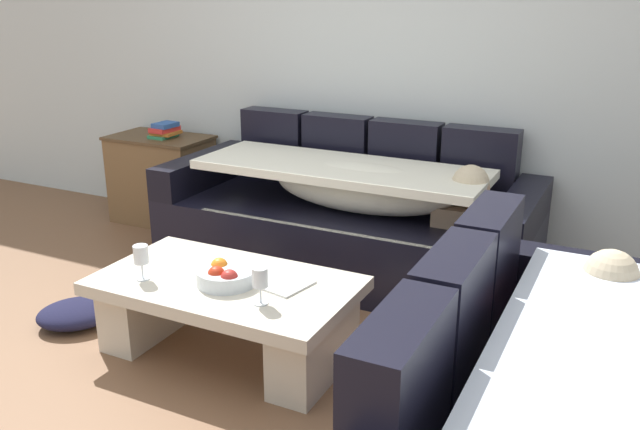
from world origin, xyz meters
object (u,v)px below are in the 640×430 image
open_magazine (278,282)px  book_stack_on_cabinet (165,130)px  wine_glass_near_right (260,279)px  fruit_bowl (226,275)px  crumpled_garment (77,313)px  couch_along_wall (351,218)px  wine_glass_near_left (141,256)px  side_cabinet (162,179)px  coffee_table (227,307)px

open_magazine → book_stack_on_cabinet: book_stack_on_cabinet is taller
wine_glass_near_right → book_stack_on_cabinet: size_ratio=0.79×
fruit_bowl → wine_glass_near_right: bearing=-23.5°
wine_glass_near_right → crumpled_garment: wine_glass_near_right is taller
fruit_bowl → book_stack_on_cabinet: bearing=135.8°
fruit_bowl → wine_glass_near_right: (0.25, -0.11, 0.08)m
open_magazine → crumpled_garment: size_ratio=0.70×
couch_along_wall → wine_glass_near_right: (0.16, -1.32, 0.16)m
open_magazine → book_stack_on_cabinet: size_ratio=1.34×
fruit_bowl → wine_glass_near_left: 0.40m
wine_glass_near_left → crumpled_garment: size_ratio=0.42×
fruit_bowl → open_magazine: (0.21, 0.11, -0.04)m
fruit_bowl → side_cabinet: (-1.53, 1.44, -0.10)m
wine_glass_near_right → book_stack_on_cabinet: (-1.72, 1.54, 0.19)m
couch_along_wall → book_stack_on_cabinet: (-1.56, 0.22, 0.36)m
wine_glass_near_left → book_stack_on_cabinet: bearing=125.2°
book_stack_on_cabinet → side_cabinet: bearing=175.6°
side_cabinet → fruit_bowl: bearing=-43.1°
coffee_table → wine_glass_near_right: size_ratio=7.23×
fruit_bowl → book_stack_on_cabinet: (-1.47, 1.43, 0.27)m
wine_glass_near_left → book_stack_on_cabinet: size_ratio=0.79×
couch_along_wall → wine_glass_near_left: bearing=-108.8°
side_cabinet → wine_glass_near_right: bearing=-40.9°
coffee_table → book_stack_on_cabinet: (-1.45, 1.40, 0.45)m
fruit_bowl → wine_glass_near_right: 0.28m
couch_along_wall → crumpled_garment: 1.63m
side_cabinet → wine_glass_near_left: bearing=-53.4°
couch_along_wall → crumpled_garment: size_ratio=5.57×
side_cabinet → crumpled_garment: 1.66m
side_cabinet → coffee_table: bearing=-43.0°
fruit_bowl → coffee_table: bearing=128.5°
couch_along_wall → side_cabinet: bearing=172.0°
couch_along_wall → crumpled_garment: bearing=-127.3°
coffee_table → side_cabinet: (-1.51, 1.40, 0.08)m
couch_along_wall → coffee_table: size_ratio=1.86×
wine_glass_near_right → crumpled_garment: (-1.14, 0.03, -0.44)m
fruit_bowl → open_magazine: 0.24m
open_magazine → crumpled_garment: 1.16m
wine_glass_near_left → side_cabinet: bearing=126.6°
open_magazine → book_stack_on_cabinet: bearing=153.8°
open_magazine → crumpled_garment: (-1.10, -0.19, -0.33)m
couch_along_wall → open_magazine: 1.11m
wine_glass_near_left → crumpled_garment: wine_glass_near_left is taller
book_stack_on_cabinet → couch_along_wall: bearing=-8.1°
wine_glass_near_left → side_cabinet: (-1.16, 1.57, -0.17)m
wine_glass_near_left → book_stack_on_cabinet: (-1.10, 1.56, 0.19)m
coffee_table → wine_glass_near_right: wine_glass_near_right is taller
book_stack_on_cabinet → coffee_table: bearing=-44.1°
wine_glass_near_right → side_cabinet: bearing=139.1°
side_cabinet → crumpled_garment: (0.65, -1.51, -0.26)m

